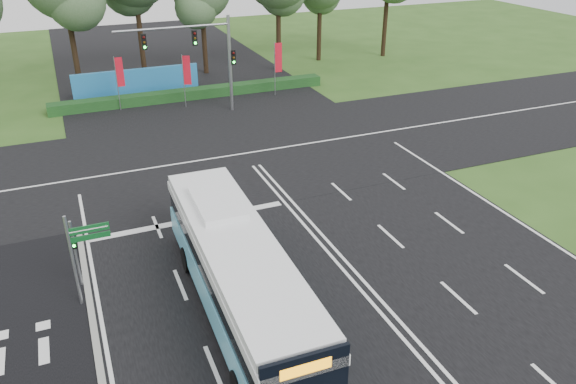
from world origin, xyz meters
The scene contains 14 objects.
ground centered at (0.00, 0.00, 0.00)m, with size 120.00×120.00×0.00m, color #2F521B.
road_main centered at (0.00, 0.00, 0.02)m, with size 20.00×120.00×0.04m, color black.
road_cross centered at (0.00, 12.00, 0.03)m, with size 120.00×14.00×0.05m, color black.
bike_path centered at (-12.50, -3.00, 0.03)m, with size 5.00×18.00×0.06m, color black.
kerb_strip centered at (-10.10, -3.00, 0.06)m, with size 0.25×18.00×0.12m, color gray.
city_bus centered at (-4.91, -2.64, 1.82)m, with size 2.92×12.61×3.61m.
pedestrian_signal centered at (-10.29, 1.49, 1.63)m, with size 0.28×0.40×2.99m.
street_sign centered at (-10.05, 0.25, 2.46)m, with size 1.52×0.12×3.90m.
banner_flag_left centered at (-5.61, 23.72, 2.68)m, with size 0.60×0.10×4.07m.
banner_flag_mid centered at (-0.89, 22.40, 2.67)m, with size 0.57×0.24×4.07m.
banner_flag_right centered at (6.59, 22.72, 2.84)m, with size 0.64×0.07×4.34m.
traffic_light_gantry centered at (0.21, 20.50, 4.66)m, with size 8.41×0.28×7.00m.
hedge centered at (0.00, 24.50, 0.40)m, with size 22.00×1.20×0.80m, color #143715.
blue_hoarding centered at (-4.00, 27.00, 1.10)m, with size 10.00×0.30×2.20m, color #1F6EAC.
Camera 1 is at (-9.65, -18.86, 13.66)m, focal length 35.00 mm.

